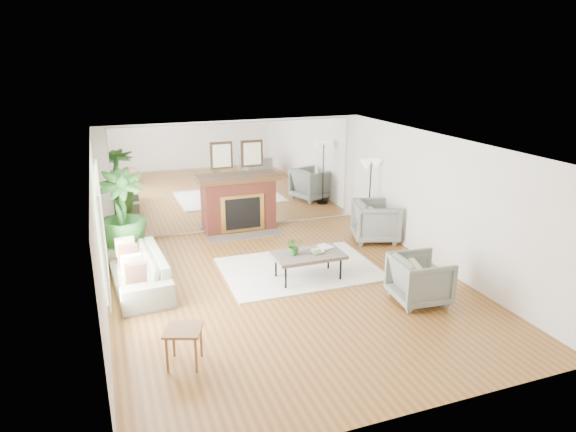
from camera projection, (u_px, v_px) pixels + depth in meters
name	position (u px, v px, depth m)	size (l,w,h in m)	color
ground	(291.00, 289.00, 8.89)	(7.00, 7.00, 0.00)	brown
wall_left	(100.00, 242.00, 7.53)	(0.02, 7.00, 2.50)	white
wall_right	(442.00, 203.00, 9.50)	(0.02, 7.00, 2.50)	white
wall_back	(237.00, 176.00, 11.64)	(6.00, 0.02, 2.50)	white
mirror_panel	(237.00, 176.00, 11.62)	(5.40, 0.04, 2.40)	silver
window_panel	(101.00, 228.00, 7.87)	(0.04, 2.40, 1.50)	#B2E09E
fireplace	(240.00, 203.00, 11.61)	(1.85, 0.83, 2.05)	brown
area_rug	(299.00, 269.00, 9.69)	(2.84, 2.03, 0.03)	white
coffee_table	(308.00, 256.00, 9.14)	(1.25, 0.73, 0.50)	#665A51
sofa	(138.00, 271.00, 8.87)	(2.16, 0.84, 0.63)	gray
armchair_back	(376.00, 221.00, 11.11)	(0.93, 0.96, 0.87)	slate
armchair_front	(420.00, 279.00, 8.34)	(0.84, 0.86, 0.79)	slate
side_table	(183.00, 334.00, 6.62)	(0.59, 0.59, 0.53)	brown
potted_ficus	(122.00, 216.00, 9.64)	(0.92, 0.92, 1.86)	black
floor_lamp	(371.00, 170.00, 11.29)	(0.55, 0.31, 1.69)	black
tabletop_plant	(294.00, 246.00, 9.04)	(0.30, 0.26, 0.33)	#2C5A21
fruit_bowl	(317.00, 252.00, 9.14)	(0.25, 0.25, 0.06)	brown
book	(321.00, 248.00, 9.37)	(0.21, 0.28, 0.02)	brown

